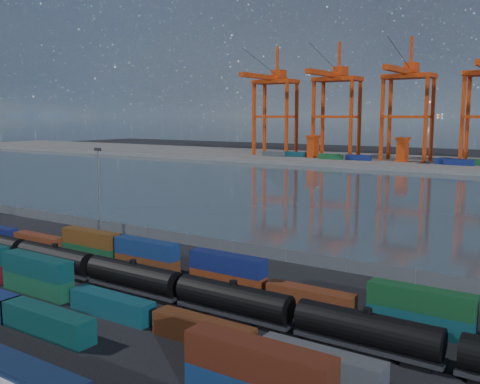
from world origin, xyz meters
The scene contains 11 objects.
ground centered at (0.00, 0.00, 0.00)m, with size 700.00×700.00×0.00m, color black.
harbor_water centered at (0.00, 105.00, 0.01)m, with size 700.00×700.00×0.00m, color #324149.
far_quay centered at (0.00, 210.00, 1.00)m, with size 700.00×70.00×2.00m, color #514F4C.
container_row_mid centered at (-6.88, -3.14, 1.82)m, with size 141.04×2.34×4.99m.
container_row_north centered at (10.93, 11.85, 1.93)m, with size 140.02×2.23×4.76m.
tanker_string centered at (1.24, 3.74, 2.26)m, with size 107.64×3.14×4.50m.
waterfront_fence centered at (0.00, 28.00, 1.00)m, with size 160.12×0.12×2.20m.
yard_light_mast centered at (-30.00, 26.00, 9.30)m, with size 1.60×0.40×16.60m.
gantry_cranes centered at (-7.50, 203.45, 35.90)m, with size 197.53×43.25×58.57m.
quay_containers centered at (-11.00, 195.46, 3.30)m, with size 172.58×10.99×2.60m.
straddle_carriers centered at (-2.50, 200.00, 7.82)m, with size 140.00×7.00×11.10m.
Camera 1 is at (49.28, -43.36, 22.56)m, focal length 40.00 mm.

